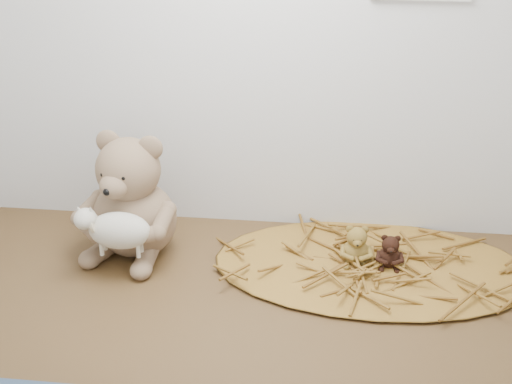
% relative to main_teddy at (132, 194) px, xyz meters
% --- Properties ---
extents(alcove_shell, '(1.20, 0.60, 0.90)m').
position_rel_main_teddy_xyz_m(alcove_shell, '(0.23, -0.06, 0.32)').
color(alcove_shell, '#492E19').
rests_on(alcove_shell, ground).
extents(straw_bed, '(0.62, 0.36, 0.01)m').
position_rel_main_teddy_xyz_m(straw_bed, '(0.47, -0.02, -0.12)').
color(straw_bed, brown).
rests_on(straw_bed, shelf_floor).
extents(main_teddy, '(0.25, 0.26, 0.25)m').
position_rel_main_teddy_xyz_m(main_teddy, '(0.00, 0.00, 0.00)').
color(main_teddy, '#8C7456').
rests_on(main_teddy, shelf_floor).
extents(toy_lamb, '(0.15, 0.09, 0.10)m').
position_rel_main_teddy_xyz_m(toy_lamb, '(0.00, -0.09, -0.03)').
color(toy_lamb, silver).
rests_on(toy_lamb, main_teddy).
extents(mini_teddy_tan, '(0.07, 0.07, 0.08)m').
position_rel_main_teddy_xyz_m(mini_teddy_tan, '(0.44, -0.01, -0.07)').
color(mini_teddy_tan, olive).
rests_on(mini_teddy_tan, straw_bed).
extents(mini_teddy_brown, '(0.06, 0.06, 0.07)m').
position_rel_main_teddy_xyz_m(mini_teddy_brown, '(0.50, -0.02, -0.08)').
color(mini_teddy_brown, black).
rests_on(mini_teddy_brown, straw_bed).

